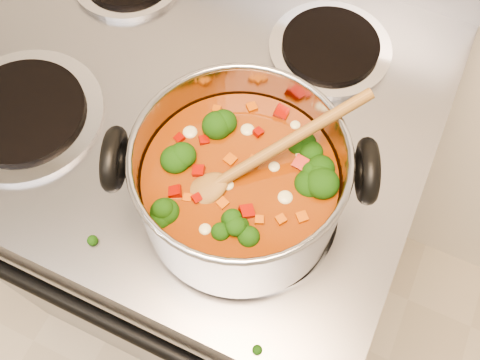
# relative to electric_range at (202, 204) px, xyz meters

# --- Properties ---
(electric_range) EXTENTS (0.75, 0.68, 1.08)m
(electric_range) POSITION_rel_electric_range_xyz_m (0.00, 0.00, 0.00)
(electric_range) COLOR gray
(electric_range) RESTS_ON ground
(stockpot) EXTENTS (0.31, 0.25, 0.15)m
(stockpot) POSITION_rel_electric_range_xyz_m (0.17, -0.16, 0.53)
(stockpot) COLOR #9B9AA2
(stockpot) RESTS_ON electric_range
(wooden_spoon) EXTENTS (0.17, 0.20, 0.09)m
(wooden_spoon) POSITION_rel_electric_range_xyz_m (0.17, -0.15, 0.57)
(wooden_spoon) COLOR brown
(wooden_spoon) RESTS_ON stockpot
(cooktop_crumbs) EXTENTS (0.17, 0.27, 0.01)m
(cooktop_crumbs) POSITION_rel_electric_range_xyz_m (0.05, -0.17, 0.46)
(cooktop_crumbs) COLOR black
(cooktop_crumbs) RESTS_ON electric_range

